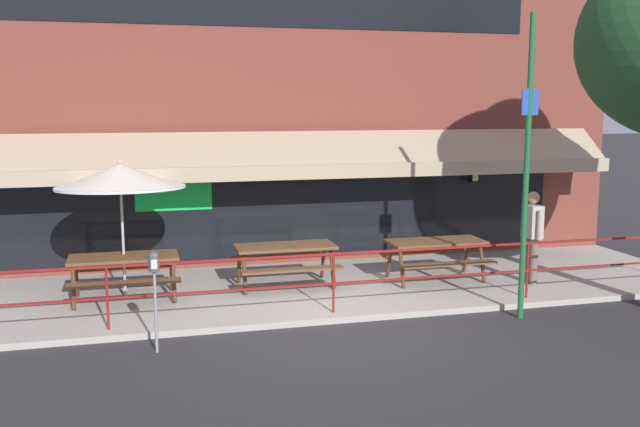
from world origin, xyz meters
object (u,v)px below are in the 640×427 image
at_px(picnic_table_right, 436,249).
at_px(pedestrian_walking, 532,232).
at_px(street_sign_pole, 527,166).
at_px(picnic_table_centre, 285,254).
at_px(patio_umbrella_left, 120,177).
at_px(picnic_table_left, 124,265).
at_px(parking_meter_near, 154,271).

distance_m(picnic_table_right, pedestrian_walking, 1.78).
bearing_deg(picnic_table_right, street_sign_pole, -78.38).
xyz_separation_m(picnic_table_right, street_sign_pole, (0.47, -2.27, 1.73)).
bearing_deg(picnic_table_centre, street_sign_pole, -37.84).
bearing_deg(picnic_table_right, picnic_table_centre, 174.28).
bearing_deg(picnic_table_right, patio_umbrella_left, 177.81).
height_order(picnic_table_left, street_sign_pole, street_sign_pole).
bearing_deg(street_sign_pole, picnic_table_left, 158.98).
relative_size(picnic_table_right, pedestrian_walking, 1.05).
distance_m(picnic_table_centre, picnic_table_right, 2.84).
height_order(picnic_table_centre, pedestrian_walking, pedestrian_walking).
bearing_deg(patio_umbrella_left, pedestrian_walking, -6.63).
bearing_deg(picnic_table_left, picnic_table_right, -0.76).
height_order(pedestrian_walking, parking_meter_near, pedestrian_walking).
bearing_deg(street_sign_pole, picnic_table_right, 101.62).
bearing_deg(picnic_table_left, street_sign_pole, -21.02).
bearing_deg(parking_meter_near, picnic_table_right, 24.77).
relative_size(picnic_table_left, street_sign_pole, 0.38).
relative_size(patio_umbrella_left, street_sign_pole, 0.50).
relative_size(patio_umbrella_left, parking_meter_near, 1.67).
distance_m(picnic_table_centre, patio_umbrella_left, 3.19).
bearing_deg(patio_umbrella_left, picnic_table_right, -2.19).
xyz_separation_m(pedestrian_walking, street_sign_pole, (-1.16, -1.65, 1.38)).
distance_m(picnic_table_right, parking_meter_near, 5.76).
xyz_separation_m(picnic_table_centre, picnic_table_right, (2.82, -0.28, 0.00)).
xyz_separation_m(picnic_table_left, pedestrian_walking, (7.28, -0.70, 0.35)).
relative_size(pedestrian_walking, street_sign_pole, 0.36).
bearing_deg(picnic_table_centre, picnic_table_left, -175.79).
bearing_deg(pedestrian_walking, picnic_table_right, 158.88).
bearing_deg(patio_umbrella_left, parking_meter_near, -80.64).
xyz_separation_m(picnic_table_centre, patio_umbrella_left, (-2.82, -0.07, 1.47)).
relative_size(picnic_table_right, parking_meter_near, 1.27).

